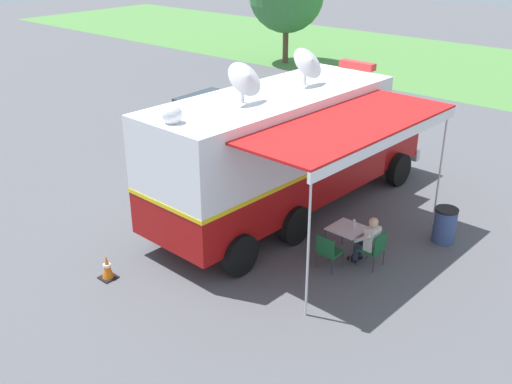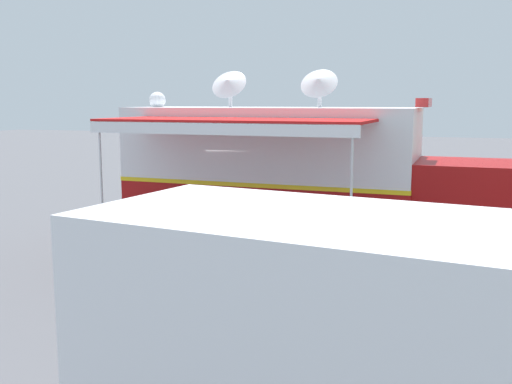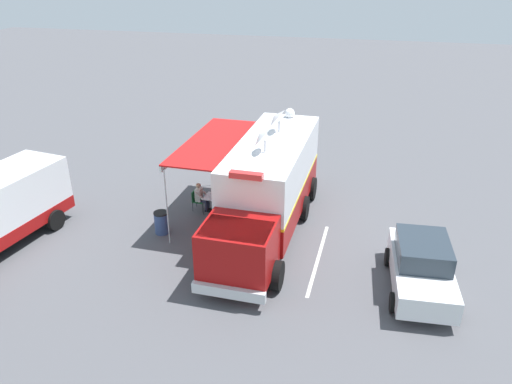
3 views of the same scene
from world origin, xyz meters
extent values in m
plane|color=#515156|center=(0.00, 0.00, 0.00)|extent=(100.00, 100.00, 0.00)
cube|color=silver|center=(-2.22, 2.38, 0.00)|extent=(0.26, 4.80, 0.01)
cube|color=#9E0F0F|center=(0.00, 0.00, 1.15)|extent=(2.71, 7.27, 1.10)
cube|color=white|center=(0.00, 0.00, 2.55)|extent=(2.71, 7.27, 1.70)
cube|color=yellow|center=(0.00, 0.00, 1.70)|extent=(2.74, 7.29, 0.10)
cube|color=#9E0F0F|center=(0.14, 4.65, 1.45)|extent=(2.36, 2.17, 1.70)
cube|color=#28333D|center=(0.15, 4.85, 1.95)|extent=(2.19, 1.53, 0.70)
cube|color=silver|center=(0.17, 5.78, 0.55)|extent=(2.38, 0.27, 0.36)
cylinder|color=black|center=(-1.12, 4.49, 0.50)|extent=(0.33, 1.01, 1.00)
cylinder|color=black|center=(1.38, 4.41, 0.50)|extent=(0.33, 1.01, 1.00)
cylinder|color=black|center=(-1.27, -0.50, 0.50)|extent=(0.33, 1.01, 1.00)
cylinder|color=black|center=(1.23, -0.58, 0.50)|extent=(0.33, 1.01, 1.00)
cylinder|color=black|center=(-1.33, -2.48, 0.50)|extent=(0.33, 1.01, 1.00)
cylinder|color=black|center=(1.17, -2.56, 0.50)|extent=(0.33, 1.01, 1.00)
cube|color=white|center=(0.00, 0.00, 3.45)|extent=(2.71, 7.27, 0.10)
cube|color=red|center=(0.11, 3.70, 3.62)|extent=(1.11, 0.31, 0.20)
cylinder|color=silver|center=(-0.03, -1.08, 3.73)|extent=(0.10, 0.10, 0.45)
cone|color=silver|center=(0.12, -1.08, 4.13)|extent=(0.74, 0.92, 0.81)
cylinder|color=silver|center=(0.04, 1.26, 3.73)|extent=(0.10, 0.10, 0.45)
cone|color=silver|center=(0.19, 1.25, 4.13)|extent=(0.74, 0.92, 0.81)
sphere|color=white|center=(-0.10, -3.20, 3.68)|extent=(0.44, 0.44, 0.44)
cube|color=red|center=(2.35, -0.07, 3.25)|extent=(2.37, 5.82, 0.06)
cube|color=white|center=(3.41, -0.10, 3.11)|extent=(0.25, 5.76, 0.24)
cylinder|color=silver|center=(3.43, 2.63, 1.63)|extent=(0.05, 0.05, 3.25)
cylinder|color=silver|center=(3.27, -2.83, 1.63)|extent=(0.05, 0.05, 3.25)
cube|color=silver|center=(2.55, -0.23, 0.71)|extent=(0.82, 0.82, 0.03)
cylinder|color=#333338|center=(2.19, 0.15, 0.35)|extent=(0.03, 0.03, 0.70)
cylinder|color=#333338|center=(2.93, 0.13, 0.35)|extent=(0.03, 0.03, 0.70)
cylinder|color=#333338|center=(2.17, -0.59, 0.35)|extent=(0.03, 0.03, 0.70)
cylinder|color=#333338|center=(2.91, -0.61, 0.35)|extent=(0.03, 0.03, 0.70)
cylinder|color=silver|center=(2.65, -0.13, 0.83)|extent=(0.07, 0.07, 0.20)
cylinder|color=white|center=(2.65, -0.13, 0.94)|extent=(0.04, 0.04, 0.02)
cube|color=#19562D|center=(3.25, -0.28, 0.42)|extent=(0.49, 0.49, 0.04)
cube|color=#19562D|center=(3.47, -0.28, 0.65)|extent=(0.05, 0.48, 0.44)
cylinder|color=#333338|center=(3.02, -0.49, 0.21)|extent=(0.02, 0.02, 0.42)
cylinder|color=#333338|center=(3.03, -0.05, 0.21)|extent=(0.02, 0.02, 0.42)
cylinder|color=#333338|center=(3.46, -0.50, 0.21)|extent=(0.02, 0.02, 0.42)
cylinder|color=#333338|center=(3.47, -0.06, 0.21)|extent=(0.02, 0.02, 0.42)
cube|color=#19562D|center=(2.59, -0.98, 0.42)|extent=(0.49, 0.49, 0.04)
cube|color=#19562D|center=(2.58, -1.20, 0.65)|extent=(0.48, 0.05, 0.44)
cylinder|color=#333338|center=(2.37, -0.76, 0.21)|extent=(0.02, 0.02, 0.42)
cylinder|color=#333338|center=(2.81, -0.77, 0.21)|extent=(0.02, 0.02, 0.42)
cylinder|color=#333338|center=(2.36, -1.20, 0.21)|extent=(0.02, 0.02, 0.42)
cylinder|color=#333338|center=(2.80, -1.21, 0.21)|extent=(0.02, 0.02, 0.42)
cube|color=silver|center=(3.25, -0.28, 0.72)|extent=(0.25, 0.37, 0.56)
sphere|color=tan|center=(3.25, -0.28, 1.14)|extent=(0.22, 0.22, 0.22)
cylinder|color=silver|center=(3.12, -0.50, 0.76)|extent=(0.43, 0.10, 0.34)
cylinder|color=silver|center=(3.13, -0.04, 0.76)|extent=(0.43, 0.10, 0.34)
cylinder|color=#2D334C|center=(3.06, -0.37, 0.44)|extent=(0.38, 0.14, 0.13)
cylinder|color=#2D334C|center=(2.88, -0.37, 0.21)|extent=(0.11, 0.11, 0.42)
cube|color=black|center=(2.82, -0.37, 0.04)|extent=(0.24, 0.11, 0.07)
cylinder|color=#2D334C|center=(3.07, -0.17, 0.44)|extent=(0.38, 0.14, 0.13)
cylinder|color=#2D334C|center=(2.89, -0.17, 0.21)|extent=(0.11, 0.11, 0.42)
cube|color=black|center=(2.83, -0.17, 0.04)|extent=(0.24, 0.11, 0.07)
cylinder|color=#384C7F|center=(4.03, 1.95, 0.42)|extent=(0.56, 0.56, 0.85)
cylinder|color=black|center=(4.03, 1.95, 0.88)|extent=(0.57, 0.57, 0.06)
cube|color=black|center=(-0.94, -4.65, 0.01)|extent=(0.36, 0.36, 0.03)
cone|color=orange|center=(-0.94, -4.65, 0.31)|extent=(0.26, 0.26, 0.55)
cylinder|color=white|center=(-0.94, -4.65, 0.33)|extent=(0.17, 0.17, 0.06)
cube|color=silver|center=(-5.65, 3.46, 0.70)|extent=(2.04, 4.30, 0.76)
cube|color=#28333D|center=(-5.64, 3.31, 1.42)|extent=(1.72, 2.19, 0.68)
cylinder|color=black|center=(-6.62, 4.71, 0.32)|extent=(0.26, 0.65, 0.64)
cylinder|color=black|center=(-4.83, 4.81, 0.32)|extent=(0.26, 0.65, 0.64)
cylinder|color=black|center=(-6.47, 2.11, 0.32)|extent=(0.26, 0.65, 0.64)
cylinder|color=black|center=(-4.67, 2.22, 0.32)|extent=(0.26, 0.65, 0.64)
cylinder|color=brown|center=(-12.20, 15.97, 1.16)|extent=(0.32, 0.32, 2.32)
camera|label=1|loc=(9.10, -11.08, 7.32)|focal=41.62mm
camera|label=2|loc=(14.24, 4.38, 3.64)|focal=41.46mm
camera|label=3|loc=(-3.57, 17.87, 10.03)|focal=35.15mm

